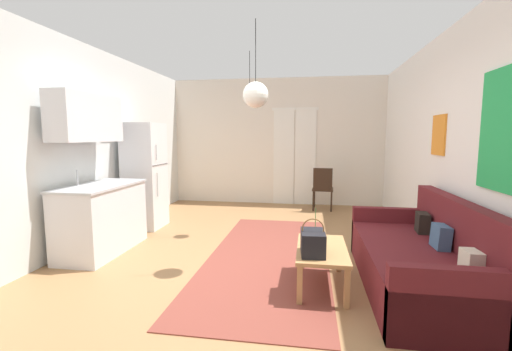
# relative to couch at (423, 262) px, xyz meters

# --- Properties ---
(ground_plane) EXTENTS (5.24, 8.29, 0.10)m
(ground_plane) POSITION_rel_couch_xyz_m (-1.87, 0.22, -0.33)
(ground_plane) COLOR #996D44
(wall_back) EXTENTS (4.84, 0.13, 2.78)m
(wall_back) POSITION_rel_couch_xyz_m (-1.86, 4.12, 1.10)
(wall_back) COLOR silver
(wall_back) RESTS_ON ground_plane
(wall_right) EXTENTS (0.12, 7.89, 2.78)m
(wall_right) POSITION_rel_couch_xyz_m (0.50, 0.22, 1.11)
(wall_right) COLOR white
(wall_right) RESTS_ON ground_plane
(wall_left) EXTENTS (0.12, 7.89, 2.78)m
(wall_left) POSITION_rel_couch_xyz_m (-4.24, 0.22, 1.11)
(wall_left) COLOR silver
(wall_left) RESTS_ON ground_plane
(area_rug) EXTENTS (1.47, 3.60, 0.01)m
(area_rug) POSITION_rel_couch_xyz_m (-1.62, 0.65, -0.27)
(area_rug) COLOR brown
(area_rug) RESTS_ON ground_plane
(couch) EXTENTS (0.94, 2.10, 0.90)m
(couch) POSITION_rel_couch_xyz_m (0.00, 0.00, 0.00)
(couch) COLOR #5B191E
(couch) RESTS_ON ground_plane
(coffee_table) EXTENTS (0.49, 0.92, 0.40)m
(coffee_table) POSITION_rel_couch_xyz_m (-0.99, -0.09, 0.07)
(coffee_table) COLOR #B27F4C
(coffee_table) RESTS_ON ground_plane
(bamboo_vase) EXTENTS (0.09, 0.09, 0.38)m
(bamboo_vase) POSITION_rel_couch_xyz_m (-1.06, -0.00, 0.21)
(bamboo_vase) COLOR beige
(bamboo_vase) RESTS_ON coffee_table
(handbag) EXTENTS (0.24, 0.34, 0.35)m
(handbag) POSITION_rel_couch_xyz_m (-1.09, -0.29, 0.24)
(handbag) COLOR black
(handbag) RESTS_ON coffee_table
(refrigerator) EXTENTS (0.58, 0.60, 1.73)m
(refrigerator) POSITION_rel_couch_xyz_m (-3.82, 1.74, 0.58)
(refrigerator) COLOR white
(refrigerator) RESTS_ON ground_plane
(kitchen_counter) EXTENTS (0.62, 1.28, 2.04)m
(kitchen_counter) POSITION_rel_couch_xyz_m (-3.83, 0.51, 0.49)
(kitchen_counter) COLOR silver
(kitchen_counter) RESTS_ON ground_plane
(accent_chair) EXTENTS (0.45, 0.43, 0.88)m
(accent_chair) POSITION_rel_couch_xyz_m (-0.86, 3.50, 0.21)
(accent_chair) COLOR black
(accent_chair) RESTS_ON ground_plane
(pendant_lamp_near) EXTENTS (0.29, 0.29, 0.95)m
(pendant_lamp_near) POSITION_rel_couch_xyz_m (-1.73, 0.32, 1.69)
(pendant_lamp_near) COLOR black
(pendant_lamp_far) EXTENTS (0.21, 0.21, 0.78)m
(pendant_lamp_far) POSITION_rel_couch_xyz_m (-2.04, 1.68, 1.83)
(pendant_lamp_far) COLOR black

